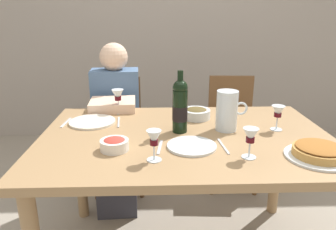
# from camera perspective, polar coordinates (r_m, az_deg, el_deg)

# --- Properties ---
(back_wall) EXTENTS (8.00, 0.10, 2.80)m
(back_wall) POSITION_cam_1_polar(r_m,az_deg,el_deg) (3.58, 0.33, 18.42)
(back_wall) COLOR #A3998E
(back_wall) RESTS_ON ground
(dining_table) EXTENTS (1.50, 1.00, 0.76)m
(dining_table) POSITION_cam_1_polar(r_m,az_deg,el_deg) (1.71, 3.12, -6.45)
(dining_table) COLOR #9E7A51
(dining_table) RESTS_ON ground
(wine_bottle) EXTENTS (0.08, 0.08, 0.33)m
(wine_bottle) POSITION_cam_1_polar(r_m,az_deg,el_deg) (1.67, 2.13, 1.57)
(wine_bottle) COLOR black
(wine_bottle) RESTS_ON dining_table
(water_pitcher) EXTENTS (0.17, 0.11, 0.22)m
(water_pitcher) POSITION_cam_1_polar(r_m,az_deg,el_deg) (1.74, 10.37, 0.36)
(water_pitcher) COLOR silver
(water_pitcher) RESTS_ON dining_table
(baked_tart) EXTENTS (0.29, 0.29, 0.06)m
(baked_tart) POSITION_cam_1_polar(r_m,az_deg,el_deg) (1.56, 25.14, -5.89)
(baked_tart) COLOR silver
(baked_tart) RESTS_ON dining_table
(salad_bowl) EXTENTS (0.13, 0.13, 0.06)m
(salad_bowl) POSITION_cam_1_polar(r_m,az_deg,el_deg) (1.50, -9.45, -5.06)
(salad_bowl) COLOR white
(salad_bowl) RESTS_ON dining_table
(olive_bowl) EXTENTS (0.17, 0.17, 0.07)m
(olive_bowl) POSITION_cam_1_polar(r_m,az_deg,el_deg) (1.92, 5.01, 0.37)
(olive_bowl) COLOR silver
(olive_bowl) RESTS_ON dining_table
(wine_glass_left_diner) EXTENTS (0.07, 0.07, 0.15)m
(wine_glass_left_diner) POSITION_cam_1_polar(r_m,az_deg,el_deg) (2.02, -8.86, 3.31)
(wine_glass_left_diner) COLOR silver
(wine_glass_left_diner) RESTS_ON dining_table
(wine_glass_right_diner) EXTENTS (0.07, 0.07, 0.13)m
(wine_glass_right_diner) POSITION_cam_1_polar(r_m,az_deg,el_deg) (1.81, 18.85, 0.38)
(wine_glass_right_diner) COLOR silver
(wine_glass_right_diner) RESTS_ON dining_table
(wine_glass_centre) EXTENTS (0.06, 0.06, 0.14)m
(wine_glass_centre) POSITION_cam_1_polar(r_m,az_deg,el_deg) (1.36, -2.50, -4.38)
(wine_glass_centre) COLOR silver
(wine_glass_centre) RESTS_ON dining_table
(wine_glass_spare) EXTENTS (0.07, 0.07, 0.14)m
(wine_glass_spare) POSITION_cam_1_polar(r_m,az_deg,el_deg) (1.43, 14.37, -3.80)
(wine_glass_spare) COLOR silver
(wine_glass_spare) RESTS_ON dining_table
(dinner_plate_left_setting) EXTENTS (0.23, 0.23, 0.01)m
(dinner_plate_left_setting) POSITION_cam_1_polar(r_m,az_deg,el_deg) (1.53, 4.20, -5.48)
(dinner_plate_left_setting) COLOR silver
(dinner_plate_left_setting) RESTS_ON dining_table
(dinner_plate_right_setting) EXTENTS (0.26, 0.26, 0.01)m
(dinner_plate_right_setting) POSITION_cam_1_polar(r_m,az_deg,el_deg) (1.90, -13.23, -1.16)
(dinner_plate_right_setting) COLOR silver
(dinner_plate_right_setting) RESTS_ON dining_table
(fork_left_setting) EXTENTS (0.03, 0.16, 0.00)m
(fork_left_setting) POSITION_cam_1_polar(r_m,az_deg,el_deg) (1.52, -1.46, -5.70)
(fork_left_setting) COLOR silver
(fork_left_setting) RESTS_ON dining_table
(knife_left_setting) EXTENTS (0.03, 0.18, 0.00)m
(knife_left_setting) POSITION_cam_1_polar(r_m,az_deg,el_deg) (1.55, 9.74, -5.46)
(knife_left_setting) COLOR silver
(knife_left_setting) RESTS_ON dining_table
(knife_right_setting) EXTENTS (0.03, 0.18, 0.00)m
(knife_right_setting) POSITION_cam_1_polar(r_m,az_deg,el_deg) (1.88, -8.72, -1.23)
(knife_right_setting) COLOR silver
(knife_right_setting) RESTS_ON dining_table
(spoon_right_setting) EXTENTS (0.03, 0.16, 0.00)m
(spoon_right_setting) POSITION_cam_1_polar(r_m,az_deg,el_deg) (1.93, -17.59, -1.29)
(spoon_right_setting) COLOR silver
(spoon_right_setting) RESTS_ON dining_table
(chair_left) EXTENTS (0.42, 0.42, 0.87)m
(chair_left) POSITION_cam_1_polar(r_m,az_deg,el_deg) (2.60, -8.72, -1.94)
(chair_left) COLOR brown
(chair_left) RESTS_ON ground
(diner_left) EXTENTS (0.35, 0.52, 1.16)m
(diner_left) POSITION_cam_1_polar(r_m,az_deg,el_deg) (2.34, -9.22, -1.15)
(diner_left) COLOR #4C6B93
(diner_left) RESTS_ON ground
(chair_right) EXTENTS (0.42, 0.42, 0.87)m
(chair_right) POSITION_cam_1_polar(r_m,az_deg,el_deg) (2.67, 11.11, -1.52)
(chair_right) COLOR brown
(chair_right) RESTS_ON ground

